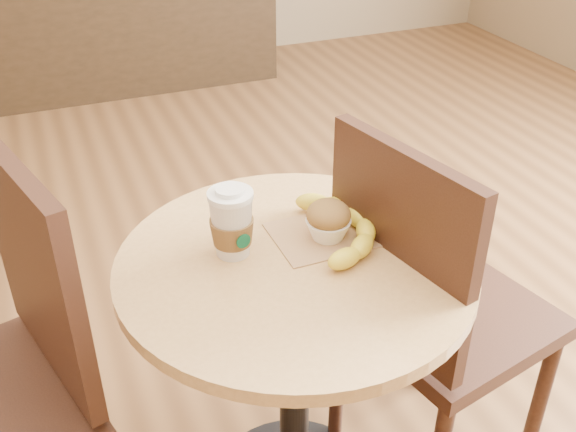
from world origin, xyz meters
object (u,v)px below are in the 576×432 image
(coffee_cup, at_px, (232,225))
(banana, at_px, (341,226))
(cafe_table, at_px, (295,334))
(muffin, at_px, (328,220))
(chair_right, at_px, (430,308))

(coffee_cup, xyz_separation_m, banana, (0.24, -0.02, -0.05))
(cafe_table, xyz_separation_m, muffin, (0.09, 0.04, 0.25))
(coffee_cup, distance_m, muffin, 0.21)
(chair_right, height_order, muffin, chair_right)
(cafe_table, distance_m, muffin, 0.27)
(cafe_table, bearing_deg, banana, 20.32)
(chair_right, bearing_deg, muffin, 60.66)
(chair_right, relative_size, coffee_cup, 6.39)
(cafe_table, relative_size, banana, 2.48)
(cafe_table, relative_size, chair_right, 0.76)
(chair_right, distance_m, muffin, 0.36)
(chair_right, height_order, coffee_cup, chair_right)
(banana, bearing_deg, muffin, -164.41)
(chair_right, relative_size, banana, 3.25)
(cafe_table, bearing_deg, chair_right, -4.67)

